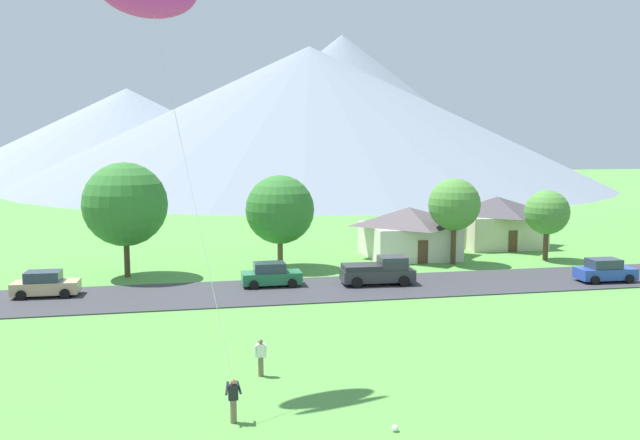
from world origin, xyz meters
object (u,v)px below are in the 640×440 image
tree_near_left (280,210)px  soccer_ball (395,428)px  house_left_center (497,221)px  tree_center (547,213)px  tree_left_of_center (454,205)px  house_leftmost (409,231)px  watcher_person (261,357)px  parked_car_blue_mid_west (605,271)px  parked_car_tan_west_end (45,284)px  pickup_truck_charcoal_west_side (379,271)px  tree_right_of_center (125,204)px  parked_car_green_mid_east (271,275)px

tree_near_left → soccer_ball: (-0.26, -31.16, -4.67)m
house_left_center → tree_center: (0.68, -8.00, 1.62)m
tree_left_of_center → house_leftmost: bearing=119.2°
watcher_person → parked_car_blue_mid_west: bearing=28.2°
tree_left_of_center → watcher_person: 30.35m
parked_car_tan_west_end → watcher_person: bearing=-55.0°
house_leftmost → parked_car_tan_west_end: bearing=-160.5°
tree_center → parked_car_tan_west_end: bearing=-171.5°
parked_car_blue_mid_west → pickup_truck_charcoal_west_side: pickup_truck_charcoal_west_side is taller
house_leftmost → watcher_person: size_ratio=4.81×
house_left_center → tree_left_of_center: bearing=-134.2°
parked_car_blue_mid_west → soccer_ball: 30.98m
tree_center → pickup_truck_charcoal_west_side: tree_center is taller
house_leftmost → parked_car_blue_mid_west: bearing=-51.9°
pickup_truck_charcoal_west_side → soccer_ball: bearing=-105.2°
parked_car_tan_west_end → soccer_ball: (16.43, -24.15, -0.75)m
tree_left_of_center → parked_car_tan_west_end: tree_left_of_center is taller
pickup_truck_charcoal_west_side → watcher_person: (-10.42, -16.80, -0.18)m
house_leftmost → tree_right_of_center: (-24.00, -4.42, 3.27)m
soccer_ball → tree_near_left: bearing=89.5°
parked_car_blue_mid_west → soccer_ball: size_ratio=17.81×
parked_car_green_mid_east → house_leftmost: bearing=36.2°
soccer_ball → tree_left_of_center: bearing=63.8°
parked_car_tan_west_end → tree_center: bearing=8.5°
pickup_truck_charcoal_west_side → watcher_person: pickup_truck_charcoal_west_side is taller
house_left_center → tree_right_of_center: 35.48m
house_leftmost → watcher_person: house_leftmost is taller
tree_left_of_center → tree_right_of_center: (-26.43, -0.07, 0.54)m
tree_right_of_center → watcher_person: 25.01m
tree_center → house_leftmost: bearing=159.3°
house_leftmost → tree_right_of_center: size_ratio=0.92×
house_leftmost → house_left_center: (10.37, 3.82, 0.24)m
tree_center → parked_car_green_mid_east: (-24.75, -5.84, -3.30)m
tree_near_left → tree_left_of_center: (14.50, -1.20, 0.24)m
watcher_person → soccer_ball: bearing=-58.0°
parked_car_tan_west_end → watcher_person: size_ratio=2.54×
house_left_center → parked_car_blue_mid_west: house_left_center is taller
house_leftmost → tree_center: bearing=-20.7°
house_left_center → parked_car_tan_west_end: house_left_center is taller
pickup_truck_charcoal_west_side → parked_car_blue_mid_west: bearing=-8.2°
watcher_person → soccer_ball: watcher_person is taller
tree_right_of_center → parked_car_green_mid_east: tree_right_of_center is taller
parked_car_tan_west_end → tree_near_left: bearing=22.8°
parked_car_tan_west_end → house_leftmost: bearing=19.5°
tree_right_of_center → tree_left_of_center: bearing=0.1°
tree_near_left → tree_right_of_center: tree_right_of_center is taller
tree_near_left → parked_car_blue_mid_west: size_ratio=1.77×
parked_car_tan_west_end → pickup_truck_charcoal_west_side: pickup_truck_charcoal_west_side is taller
house_left_center → parked_car_tan_west_end: (-39.13, -13.99, -1.67)m
tree_near_left → tree_left_of_center: bearing=-4.7°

